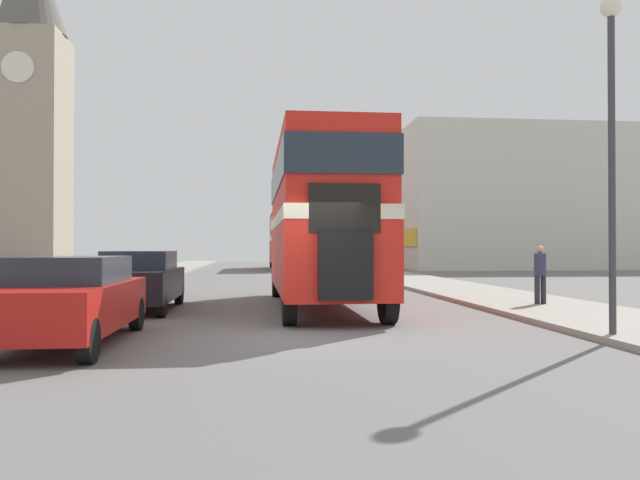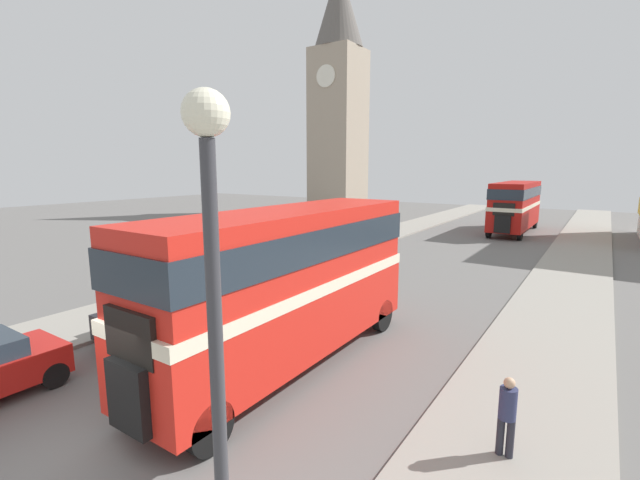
# 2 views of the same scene
# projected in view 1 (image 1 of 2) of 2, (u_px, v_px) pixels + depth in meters

# --- Properties ---
(ground_plane) EXTENTS (120.00, 120.00, 0.00)m
(ground_plane) POSITION_uv_depth(u_px,v_px,m) (300.00, 337.00, 11.22)
(ground_plane) COLOR slate
(double_decker_bus) EXTENTS (2.39, 9.55, 4.31)m
(double_decker_bus) POSITION_uv_depth(u_px,v_px,m) (320.00, 213.00, 16.82)
(double_decker_bus) COLOR red
(double_decker_bus) RESTS_ON ground_plane
(bus_distant) EXTENTS (2.54, 9.87, 4.19)m
(bus_distant) POSITION_uv_depth(u_px,v_px,m) (288.00, 236.00, 46.42)
(bus_distant) COLOR #B2140F
(bus_distant) RESTS_ON ground_plane
(car_parked_near) EXTENTS (1.78, 4.45, 1.46)m
(car_parked_near) POSITION_uv_depth(u_px,v_px,m) (68.00, 299.00, 10.37)
(car_parked_near) COLOR red
(car_parked_near) RESTS_ON ground_plane
(car_parked_mid) EXTENTS (1.81, 4.32, 1.52)m
(car_parked_mid) POSITION_uv_depth(u_px,v_px,m) (139.00, 280.00, 16.02)
(car_parked_mid) COLOR black
(car_parked_mid) RESTS_ON ground_plane
(pedestrian_walking) EXTENTS (0.31, 0.31, 1.54)m
(pedestrian_walking) POSITION_uv_depth(u_px,v_px,m) (540.00, 271.00, 16.50)
(pedestrian_walking) COLOR #282833
(pedestrian_walking) RESTS_ON sidewalk_right
(street_lamp) EXTENTS (0.36, 0.36, 5.86)m
(street_lamp) POSITION_uv_depth(u_px,v_px,m) (612.00, 113.00, 10.80)
(street_lamp) COLOR #38383D
(street_lamp) RESTS_ON sidewalk_right
(church_tower) EXTENTS (5.47, 5.47, 27.22)m
(church_tower) POSITION_uv_depth(u_px,v_px,m) (30.00, 91.00, 49.01)
(church_tower) COLOR tan
(church_tower) RESTS_ON ground_plane
(shop_building_block) EXTENTS (21.91, 10.95, 10.57)m
(shop_building_block) POSITION_uv_depth(u_px,v_px,m) (535.00, 201.00, 49.02)
(shop_building_block) COLOR beige
(shop_building_block) RESTS_ON ground_plane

